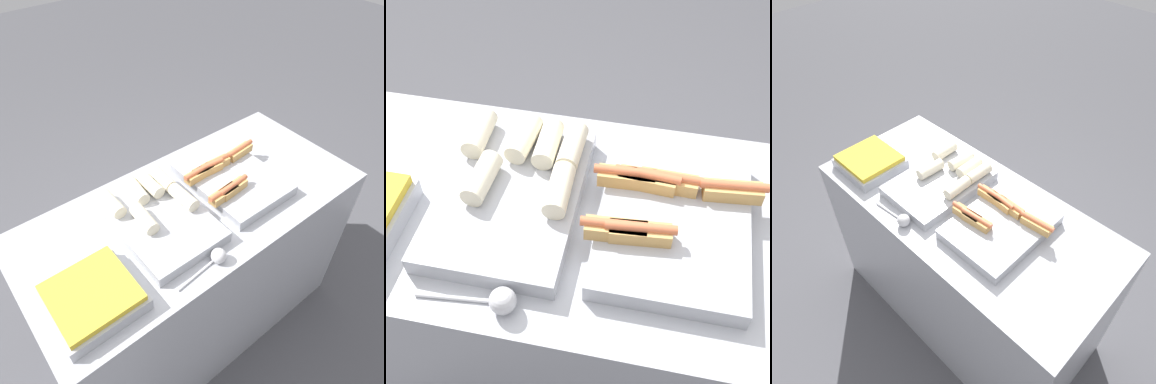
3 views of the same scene
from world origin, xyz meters
The scene contains 5 objects.
ground_plane centered at (0.00, 0.00, 0.00)m, with size 12.00×12.00×0.00m, color #4C4C51.
counter centered at (0.00, 0.00, 0.46)m, with size 1.49×0.69×0.92m.
tray_hotdogs centered at (0.21, 0.00, 0.96)m, with size 0.41×0.46×0.10m.
tray_wraps centered at (-0.17, 0.02, 0.96)m, with size 0.33×0.48×0.10m.
serving_spoon_near centered at (-0.12, -0.28, 0.95)m, with size 0.22×0.06×0.06m.
Camera 2 is at (0.15, -0.79, 1.92)m, focal length 50.00 mm.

